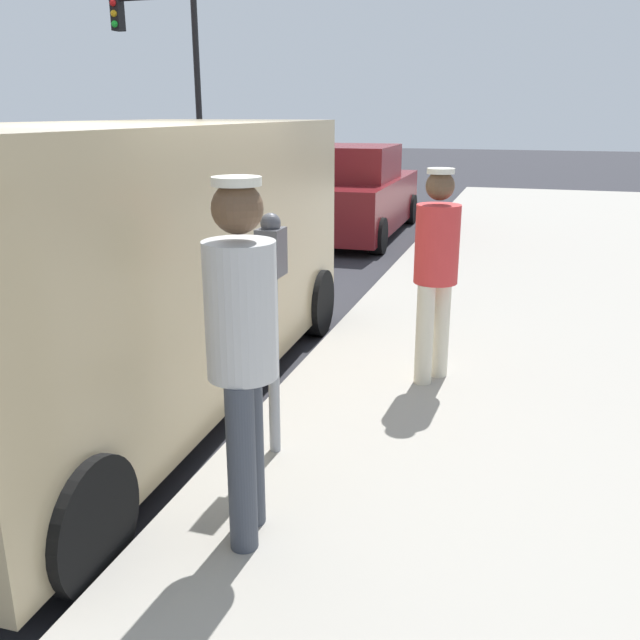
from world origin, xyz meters
TOP-DOWN VIEW (x-y plane):
  - ground_plane at (0.00, 0.00)m, footprint 80.00×80.00m
  - sidewalk_slab at (3.50, 0.00)m, footprint 5.00×32.00m
  - parking_meter_near at (1.35, -0.60)m, footprint 0.14×0.18m
  - pedestrian_in_red at (2.13, 0.91)m, footprint 0.34×0.34m
  - pedestrian_in_gray at (1.54, -1.49)m, footprint 0.34×0.36m
  - parked_van at (-0.15, 0.14)m, footprint 2.24×5.25m
  - parked_sedan_ahead at (-0.42, 8.05)m, footprint 2.01×4.43m
  - traffic_light_corner at (-6.54, 12.56)m, footprint 2.48×0.42m

SIDE VIEW (x-z plane):
  - ground_plane at x=0.00m, z-range 0.00..0.00m
  - sidewalk_slab at x=3.50m, z-range 0.00..0.15m
  - parked_sedan_ahead at x=-0.42m, z-range -0.08..1.57m
  - pedestrian_in_red at x=2.13m, z-range 0.27..1.95m
  - parked_van at x=-0.15m, z-range 0.08..2.23m
  - parking_meter_near at x=1.35m, z-range 0.42..1.94m
  - pedestrian_in_gray at x=1.54m, z-range 0.29..2.10m
  - traffic_light_corner at x=-6.54m, z-range 0.92..6.12m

